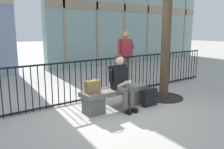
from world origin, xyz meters
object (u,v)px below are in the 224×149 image
stone_bench (115,96)px  shopping_bag (150,97)px  seated_person_with_phone (121,80)px  bystander_at_railing (125,54)px  handbag_on_bench (93,86)px

stone_bench → shopping_bag: bearing=-26.6°
seated_person_with_phone → shopping_bag: size_ratio=2.40×
seated_person_with_phone → bystander_at_railing: bystander_at_railing is taller
bystander_at_railing → handbag_on_bench: bearing=-146.0°
stone_bench → seated_person_with_phone: seated_person_with_phone is taller
shopping_bag → bystander_at_railing: 2.00m
stone_bench → seated_person_with_phone: bearing=-58.8°
shopping_bag → bystander_at_railing: (0.69, 1.70, 0.80)m
shopping_bag → bystander_at_railing: bystander_at_railing is taller
bystander_at_railing → shopping_bag: bearing=-112.0°
seated_person_with_phone → shopping_bag: seated_person_with_phone is taller
seated_person_with_phone → bystander_at_railing: size_ratio=0.71×
shopping_bag → handbag_on_bench: bearing=164.8°
handbag_on_bench → shopping_bag: 1.41m
shopping_bag → seated_person_with_phone: bearing=160.0°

